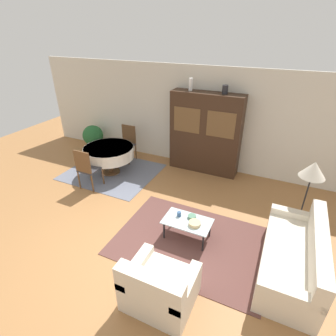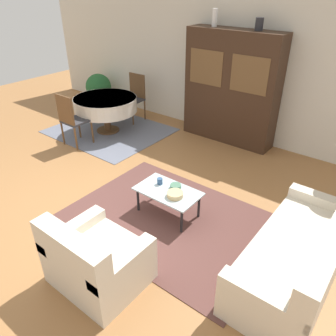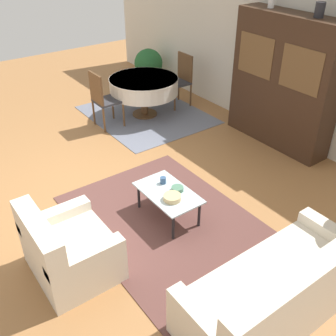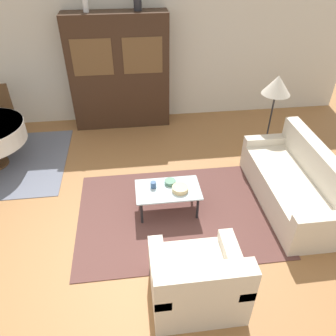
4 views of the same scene
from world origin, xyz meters
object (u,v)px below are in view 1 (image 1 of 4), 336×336
at_px(bowl, 195,224).
at_px(potted_plant, 93,136).
at_px(cup, 179,214).
at_px(vase_short, 225,90).
at_px(coffee_table, 187,223).
at_px(vase_tall, 191,84).
at_px(display_cabinet, 205,133).
at_px(dining_chair_near, 87,167).
at_px(dining_chair_far, 127,141).
at_px(couch, 294,258).
at_px(armchair, 159,288).
at_px(floor_lamp, 313,172).
at_px(dining_table, 109,152).
at_px(bowl_small, 192,217).

bearing_deg(bowl, potted_plant, 149.60).
xyz_separation_m(cup, vase_short, (0.01, 2.65, 1.78)).
relative_size(coffee_table, vase_tall, 2.89).
height_order(display_cabinet, dining_chair_near, display_cabinet).
bearing_deg(dining_chair_far, display_cabinet, -170.72).
distance_m(couch, armchair, 2.18).
height_order(armchair, bowl, armchair).
xyz_separation_m(couch, dining_chair_far, (-4.61, 2.37, 0.27)).
distance_m(coffee_table, dining_chair_far, 3.66).
distance_m(vase_short, potted_plant, 4.36).
xyz_separation_m(armchair, floor_lamp, (1.76, 2.68, 0.91)).
bearing_deg(floor_lamp, couch, -93.19).
bearing_deg(couch, dining_table, 72.04).
distance_m(floor_lamp, bowl, 2.32).
height_order(display_cabinet, vase_tall, vase_tall).
xyz_separation_m(dining_chair_far, bowl, (2.95, -2.40, -0.16)).
height_order(armchair, dining_table, armchair).
distance_m(couch, dining_chair_near, 4.66).
relative_size(armchair, potted_plant, 1.16).
distance_m(armchair, bowl, 1.36).
bearing_deg(potted_plant, dining_chair_far, -5.71).
bearing_deg(vase_short, cup, -90.31).
bearing_deg(bowl, display_cabinet, 105.02).
relative_size(couch, armchair, 2.07).
xyz_separation_m(armchair, potted_plant, (-4.30, 3.90, 0.16)).
xyz_separation_m(display_cabinet, dining_chair_far, (-2.21, -0.36, -0.47)).
bearing_deg(couch, vase_tall, 46.25).
distance_m(dining_chair_near, vase_short, 3.74).
height_order(armchair, potted_plant, armchair).
bearing_deg(dining_table, dining_chair_near, -90.00).
height_order(bowl_small, vase_short, vase_short).
relative_size(couch, dining_chair_far, 1.90).
distance_m(dining_table, bowl, 3.33).
bearing_deg(dining_chair_far, vase_short, -172.11).
distance_m(cup, vase_short, 3.19).
bearing_deg(armchair, dining_chair_near, 145.58).
bearing_deg(dining_table, bowl, -27.27).
distance_m(couch, potted_plant, 6.49).
xyz_separation_m(dining_chair_near, bowl_small, (2.84, -0.48, -0.17)).
bearing_deg(dining_chair_near, bowl, -12.31).
bearing_deg(bowl, armchair, -91.22).
height_order(display_cabinet, bowl, display_cabinet).
distance_m(dining_table, potted_plant, 1.71).
relative_size(cup, potted_plant, 0.11).
xyz_separation_m(floor_lamp, cup, (-2.08, -1.21, -0.78)).
bearing_deg(cup, bowl_small, 12.40).
bearing_deg(bowl, dining_chair_far, 140.89).
height_order(floor_lamp, bowl_small, floor_lamp).
height_order(armchair, floor_lamp, floor_lamp).
bearing_deg(display_cabinet, floor_lamp, -30.19).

